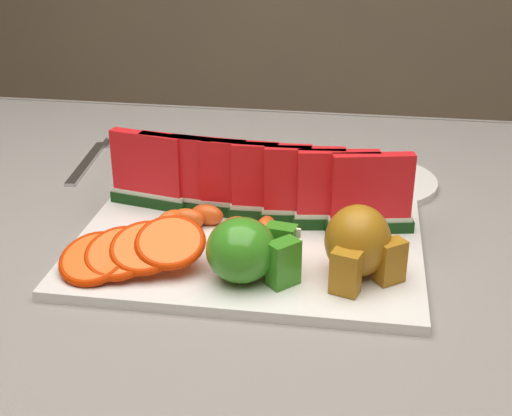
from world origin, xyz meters
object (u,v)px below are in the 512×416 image
object	(u,v)px
side_plate	(373,181)
pear_cluster	(359,244)
fork	(89,161)
platter	(249,243)
apple_cluster	(248,251)

from	to	relation	value
side_plate	pear_cluster	bearing A→B (deg)	-93.05
fork	platter	bearing A→B (deg)	-38.97
apple_cluster	side_plate	distance (m)	0.33
platter	fork	bearing A→B (deg)	141.03
pear_cluster	side_plate	xyz separation A→B (m)	(0.01, 0.28, -0.05)
platter	pear_cluster	size ratio (longest dim) A/B	4.43
pear_cluster	fork	size ratio (longest dim) A/B	0.46
platter	apple_cluster	xyz separation A→B (m)	(0.01, -0.09, 0.04)
apple_cluster	pear_cluster	world-z (taller)	pear_cluster
platter	apple_cluster	world-z (taller)	apple_cluster
platter	pear_cluster	distance (m)	0.15
side_plate	platter	bearing A→B (deg)	-123.92
pear_cluster	fork	distance (m)	0.51
platter	pear_cluster	bearing A→B (deg)	-26.88
apple_cluster	fork	world-z (taller)	apple_cluster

